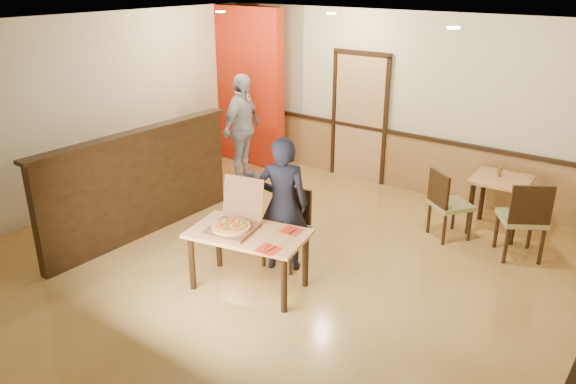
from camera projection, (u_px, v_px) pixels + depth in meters
name	position (u px, v px, depth m)	size (l,w,h in m)	color
floor	(268.00, 271.00, 6.71)	(7.00, 7.00, 0.00)	tan
ceiling	(264.00, 29.00, 5.68)	(7.00, 7.00, 0.00)	black
wall_back	(406.00, 104.00, 8.80)	(7.00, 7.00, 0.00)	beige
wall_left	(79.00, 115.00, 8.15)	(7.00, 7.00, 0.00)	beige
wainscot_back	(401.00, 162.00, 9.13)	(7.00, 0.04, 0.90)	olive
chair_rail_back	(403.00, 134.00, 8.94)	(7.00, 0.06, 0.06)	black
back_door	(360.00, 118.00, 9.35)	(0.90, 0.06, 2.10)	tan
booth_partition	(140.00, 183.00, 7.41)	(0.20, 3.10, 1.44)	black
red_accent_panel	(245.00, 87.00, 10.04)	(1.60, 0.20, 2.78)	#AB200C
spot_a	(220.00, 12.00, 8.31)	(0.14, 0.14, 0.02)	beige
spot_b	(331.00, 13.00, 7.99)	(0.14, 0.14, 0.02)	beige
spot_c	(453.00, 28.00, 6.02)	(0.14, 0.14, 0.02)	beige
main_table	(248.00, 241.00, 6.17)	(1.42, 1.00, 0.69)	tan
diner_chair	(289.00, 223.00, 6.76)	(0.50, 0.50, 0.94)	olive
side_chair_left	(447.00, 202.00, 7.38)	(0.65, 0.65, 0.94)	olive
side_chair_right	(524.00, 217.00, 6.81)	(0.70, 0.70, 1.03)	olive
side_table	(500.00, 190.00, 7.53)	(0.77, 0.77, 0.78)	tan
diner	(283.00, 204.00, 6.52)	(0.60, 0.39, 1.64)	black
passerby	(242.00, 129.00, 9.30)	(1.06, 0.44, 1.81)	#9B9AA2
pizza_box	(234.00, 224.00, 6.18)	(0.61, 0.68, 0.52)	brown
pizza	(231.00, 227.00, 6.14)	(0.43, 0.43, 0.03)	#D4924D
napkin_near	(268.00, 249.00, 5.75)	(0.23, 0.23, 0.01)	red
napkin_far	(291.00, 231.00, 6.16)	(0.24, 0.24, 0.01)	red
condiment	(499.00, 172.00, 7.50)	(0.05, 0.05, 0.13)	brown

